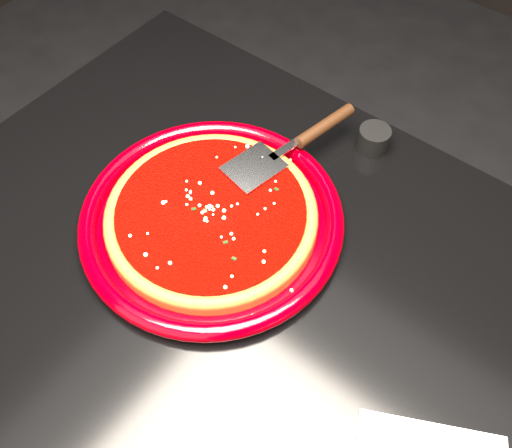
{
  "coord_description": "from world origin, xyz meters",
  "views": [
    {
      "loc": [
        0.18,
        -0.3,
        1.45
      ],
      "look_at": [
        -0.11,
        0.08,
        0.77
      ],
      "focal_mm": 40.0,
      "sensor_mm": 36.0,
      "label": 1
    }
  ],
  "objects_px": {
    "table": "(277,402)",
    "plate": "(212,219)",
    "ramekin": "(374,139)",
    "pizza_server": "(292,145)"
  },
  "relations": [
    {
      "from": "table",
      "to": "ramekin",
      "type": "distance_m",
      "value": 0.52
    },
    {
      "from": "table",
      "to": "plate",
      "type": "xyz_separation_m",
      "value": [
        -0.17,
        0.05,
        0.39
      ]
    },
    {
      "from": "plate",
      "to": "pizza_server",
      "type": "bearing_deg",
      "value": 82.09
    },
    {
      "from": "ramekin",
      "to": "table",
      "type": "bearing_deg",
      "value": -78.6
    },
    {
      "from": "pizza_server",
      "to": "ramekin",
      "type": "xyz_separation_m",
      "value": [
        0.08,
        0.11,
        -0.03
      ]
    },
    {
      "from": "plate",
      "to": "pizza_server",
      "type": "relative_size",
      "value": 1.37
    },
    {
      "from": "table",
      "to": "ramekin",
      "type": "xyz_separation_m",
      "value": [
        -0.07,
        0.33,
        0.39
      ]
    },
    {
      "from": "table",
      "to": "pizza_server",
      "type": "bearing_deg",
      "value": 124.37
    },
    {
      "from": "plate",
      "to": "ramekin",
      "type": "distance_m",
      "value": 0.3
    },
    {
      "from": "table",
      "to": "ramekin",
      "type": "height_order",
      "value": "ramekin"
    }
  ]
}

